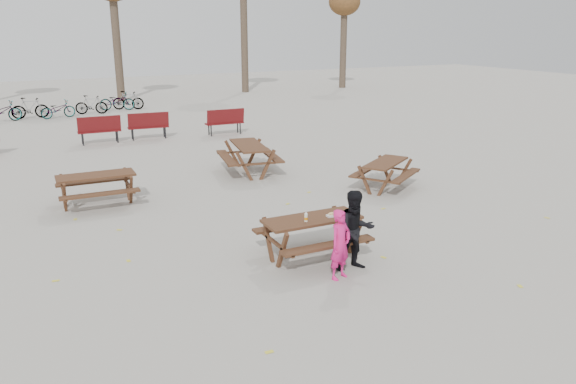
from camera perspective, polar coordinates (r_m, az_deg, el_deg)
name	(u,v)px	position (r m, az deg, el deg)	size (l,w,h in m)	color
ground	(312,257)	(10.55, 2.42, -6.61)	(80.00, 80.00, 0.00)	gray
main_picnic_table	(312,227)	(10.33, 2.46, -3.62)	(1.80, 1.45, 0.78)	#352313
food_tray	(332,216)	(10.35, 4.44, -2.41)	(0.18, 0.11, 0.04)	silver
bread_roll	(332,213)	(10.33, 4.45, -2.19)	(0.14, 0.06, 0.05)	tan
soda_bottle	(306,218)	(10.05, 1.84, -2.63)	(0.07, 0.07, 0.17)	silver
child	(340,245)	(9.52, 5.34, -5.33)	(0.45, 0.29, 1.22)	#DD1B73
adult	(356,231)	(9.85, 6.88, -3.93)	(0.70, 0.55, 1.44)	black
picnic_table_east	(385,175)	(14.99, 9.82, 1.71)	(1.69, 1.36, 0.73)	#352313
picnic_table_north	(97,190)	(14.11, -18.82, 0.19)	(1.78, 1.43, 0.77)	#352313
picnic_table_far	(249,159)	(16.36, -3.95, 3.39)	(1.97, 1.59, 0.85)	#352313
park_bench_row	(117,129)	(21.54, -16.95, 6.16)	(10.28, 1.02, 1.03)	maroon
bicycle_row	(70,106)	(28.94, -21.31, 8.15)	(7.58, 2.59, 0.97)	black
fallen_leaves	(279,214)	(12.84, -0.96, -2.26)	(11.00, 11.00, 0.01)	gold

